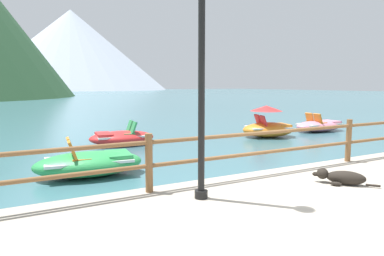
{
  "coord_description": "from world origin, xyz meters",
  "views": [
    {
      "loc": [
        -4.34,
        -3.55,
        2.12
      ],
      "look_at": [
        0.25,
        5.0,
        0.9
      ],
      "focal_mm": 32.48,
      "sensor_mm": 36.0,
      "label": 1
    }
  ],
  "objects": [
    {
      "name": "pedal_boat_1",
      "position": [
        -2.7,
        4.55,
        0.3
      ],
      "size": [
        2.59,
        1.56,
        0.89
      ],
      "color": "green",
      "rests_on": "ground"
    },
    {
      "name": "distant_peak",
      "position": [
        19.92,
        142.22,
        15.57
      ],
      "size": [
        73.97,
        73.97,
        31.14
      ],
      "primitive_type": "cone",
      "color": "#A8B2C1",
      "rests_on": "ground"
    },
    {
      "name": "pedal_boat_0",
      "position": [
        -0.8,
        8.33,
        0.26
      ],
      "size": [
        2.39,
        1.56,
        0.83
      ],
      "color": "red",
      "rests_on": "ground"
    },
    {
      "name": "ground_plane",
      "position": [
        0.0,
        40.0,
        0.0
      ],
      "size": [
        200.0,
        200.0,
        0.0
      ],
      "primitive_type": "plane",
      "color": "#3D6B75"
    },
    {
      "name": "pedal_boat_5",
      "position": [
        8.2,
        7.53,
        0.27
      ],
      "size": [
        2.54,
        1.26,
        0.84
      ],
      "color": "pink",
      "rests_on": "ground"
    },
    {
      "name": "dock_railing",
      "position": [
        -0.0,
        1.55,
        0.98
      ],
      "size": [
        23.92,
        0.12,
        0.95
      ],
      "color": "brown",
      "rests_on": "promenade_dock"
    },
    {
      "name": "pedal_boat_4",
      "position": [
        4.98,
        7.29,
        0.45
      ],
      "size": [
        2.4,
        1.85,
        1.28
      ],
      "color": "orange",
      "rests_on": "ground"
    },
    {
      "name": "dog_resting",
      "position": [
        0.72,
        0.39,
        0.52
      ],
      "size": [
        0.71,
        0.89,
        0.26
      ],
      "color": "black",
      "rests_on": "promenade_dock"
    },
    {
      "name": "lamp_post",
      "position": [
        -1.8,
        0.89,
        2.98
      ],
      "size": [
        0.28,
        0.28,
        4.3
      ],
      "color": "black",
      "rests_on": "promenade_dock"
    }
  ]
}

